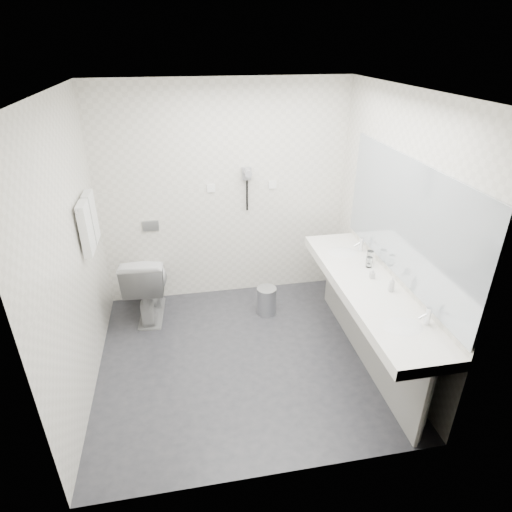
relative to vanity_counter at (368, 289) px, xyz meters
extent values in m
plane|color=#2B2B31|center=(-1.12, 0.20, -0.80)|extent=(2.80, 2.80, 0.00)
plane|color=white|center=(-1.12, 0.20, 1.70)|extent=(2.80, 2.80, 0.00)
plane|color=white|center=(-1.12, 1.50, 0.45)|extent=(2.80, 0.00, 2.80)
plane|color=white|center=(-1.12, -1.10, 0.45)|extent=(2.80, 0.00, 2.80)
plane|color=white|center=(-2.52, 0.20, 0.45)|extent=(0.00, 2.60, 2.60)
plane|color=white|center=(0.27, 0.20, 0.45)|extent=(0.00, 2.60, 2.60)
cube|color=white|center=(0.00, 0.00, 0.00)|extent=(0.55, 2.20, 0.10)
cube|color=gray|center=(0.02, 0.00, -0.42)|extent=(0.03, 2.15, 0.75)
cylinder|color=silver|center=(0.05, -1.04, -0.42)|extent=(0.06, 0.06, 0.75)
cylinder|color=silver|center=(0.05, 1.04, -0.42)|extent=(0.06, 0.06, 0.75)
cube|color=#B2BCC6|center=(0.26, 0.00, 0.65)|extent=(0.02, 2.20, 1.05)
ellipsoid|color=white|center=(0.00, -0.65, 0.04)|extent=(0.40, 0.31, 0.05)
ellipsoid|color=white|center=(0.00, 0.65, 0.04)|extent=(0.40, 0.31, 0.05)
cylinder|color=silver|center=(0.19, -0.65, 0.12)|extent=(0.04, 0.04, 0.15)
cylinder|color=silver|center=(0.19, 0.65, 0.12)|extent=(0.04, 0.04, 0.15)
imported|color=silver|center=(0.07, 0.10, 0.10)|extent=(0.04, 0.04, 0.09)
imported|color=silver|center=(0.14, -0.15, 0.12)|extent=(0.06, 0.06, 0.14)
cylinder|color=silver|center=(0.13, 0.30, 0.10)|extent=(0.07, 0.07, 0.11)
cylinder|color=silver|center=(0.18, 0.40, 0.11)|extent=(0.08, 0.08, 0.12)
imported|color=white|center=(-2.06, 1.14, -0.40)|extent=(0.51, 0.83, 0.81)
cube|color=#B2B5BA|center=(-1.98, 1.49, 0.15)|extent=(0.18, 0.02, 0.12)
cylinder|color=#B2B5BA|center=(-0.75, 0.92, -0.64)|extent=(0.30, 0.30, 0.31)
cylinder|color=#B2B5BA|center=(-0.75, 0.92, -0.48)|extent=(0.22, 0.22, 0.02)
cylinder|color=silver|center=(-2.47, 0.75, 0.75)|extent=(0.02, 0.62, 0.02)
cube|color=white|center=(-2.46, 0.61, 0.53)|extent=(0.07, 0.24, 0.48)
cube|color=white|center=(-2.46, 0.89, 0.53)|extent=(0.07, 0.24, 0.48)
cube|color=gray|center=(-0.88, 1.47, 0.70)|extent=(0.10, 0.04, 0.14)
cylinder|color=gray|center=(-0.88, 1.40, 0.73)|extent=(0.08, 0.14, 0.08)
cylinder|color=black|center=(-0.88, 1.46, 0.45)|extent=(0.02, 0.02, 0.35)
cube|color=white|center=(-1.27, 1.49, 0.55)|extent=(0.09, 0.02, 0.09)
cube|color=white|center=(-0.57, 1.49, 0.55)|extent=(0.09, 0.02, 0.09)
camera|label=1|loc=(-1.60, -3.08, 2.05)|focal=29.87mm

